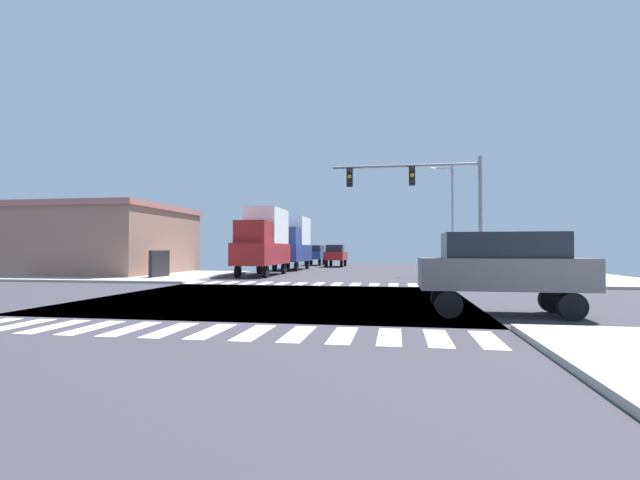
% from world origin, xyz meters
% --- Properties ---
extents(ground, '(90.00, 90.00, 0.05)m').
position_xyz_m(ground, '(0.00, 0.00, -0.03)').
color(ground, '#343139').
extents(sidewalk_corner_ne, '(12.00, 12.00, 0.14)m').
position_xyz_m(sidewalk_corner_ne, '(13.00, 12.00, 0.07)').
color(sidewalk_corner_ne, '#A09B91').
rests_on(sidewalk_corner_ne, ground).
extents(sidewalk_corner_nw, '(12.00, 12.00, 0.14)m').
position_xyz_m(sidewalk_corner_nw, '(-13.00, 12.00, 0.07)').
color(sidewalk_corner_nw, '#9C9A91').
rests_on(sidewalk_corner_nw, ground).
extents(crosswalk_near, '(13.50, 2.00, 0.01)m').
position_xyz_m(crosswalk_near, '(-0.25, -7.30, 0.00)').
color(crosswalk_near, white).
rests_on(crosswalk_near, ground).
extents(crosswalk_far, '(13.50, 2.00, 0.01)m').
position_xyz_m(crosswalk_far, '(-0.25, 7.30, 0.00)').
color(crosswalk_far, white).
rests_on(crosswalk_far, ground).
extents(traffic_signal_mast, '(7.82, 0.55, 6.72)m').
position_xyz_m(traffic_signal_mast, '(5.71, 7.54, 5.01)').
color(traffic_signal_mast, gray).
rests_on(traffic_signal_mast, ground).
extents(street_lamp, '(1.78, 0.32, 7.78)m').
position_xyz_m(street_lamp, '(8.10, 16.39, 4.67)').
color(street_lamp, gray).
rests_on(street_lamp, ground).
extents(bank_building, '(12.72, 10.70, 5.08)m').
position_xyz_m(bank_building, '(-17.35, 13.98, 2.55)').
color(bank_building, '#946A5A').
rests_on(bank_building, ground).
extents(suv_nearside_1, '(1.96, 4.60, 2.34)m').
position_xyz_m(suv_nearside_1, '(-5.00, 36.01, 1.39)').
color(suv_nearside_1, black).
rests_on(suv_nearside_1, ground).
extents(box_truck_farside_1, '(2.40, 7.20, 4.85)m').
position_xyz_m(box_truck_farside_1, '(-5.00, 23.94, 2.56)').
color(box_truck_farside_1, black).
rests_on(box_truck_farside_1, ground).
extents(box_truck_trailing_2, '(2.40, 7.20, 4.85)m').
position_xyz_m(box_truck_trailing_2, '(-5.00, 14.59, 2.56)').
color(box_truck_trailing_2, black).
rests_on(box_truck_trailing_2, ground).
extents(suv_middle_3, '(4.60, 1.96, 2.34)m').
position_xyz_m(suv_middle_3, '(7.37, -3.50, 1.39)').
color(suv_middle_3, black).
rests_on(suv_middle_3, ground).
extents(pickup_outer_1, '(2.00, 5.10, 2.35)m').
position_xyz_m(pickup_outer_1, '(-2.00, 31.72, 1.29)').
color(pickup_outer_1, black).
rests_on(pickup_outer_1, ground).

